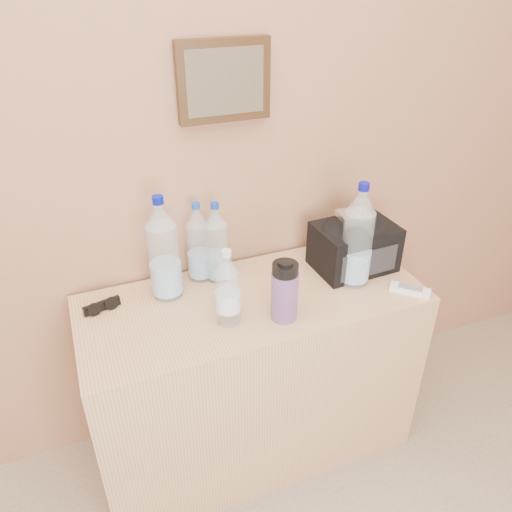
{
  "coord_description": "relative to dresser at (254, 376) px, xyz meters",
  "views": [
    {
      "loc": [
        -0.2,
        0.45,
        1.74
      ],
      "look_at": [
        0.31,
        1.71,
        0.91
      ],
      "focal_mm": 35.0,
      "sensor_mm": 36.0,
      "label": 1
    }
  ],
  "objects": [
    {
      "name": "sunglasses",
      "position": [
        -0.49,
        0.12,
        0.38
      ],
      "size": [
        0.13,
        0.07,
        0.03
      ],
      "primitive_type": null,
      "rotation": [
        0.0,
        0.0,
        0.24
      ],
      "color": "black",
      "rests_on": "dresser"
    },
    {
      "name": "foil_packet",
      "position": [
        0.41,
        0.06,
        0.57
      ],
      "size": [
        0.12,
        0.1,
        0.02
      ],
      "primitive_type": "cube",
      "rotation": [
        0.0,
        0.0,
        -0.13
      ],
      "color": "white",
      "rests_on": "toiletry_bag"
    },
    {
      "name": "pet_large_d",
      "position": [
        0.37,
        -0.04,
        0.53
      ],
      "size": [
        0.1,
        0.1,
        0.38
      ],
      "rotation": [
        0.0,
        0.0,
        0.07
      ],
      "color": "silver",
      "rests_on": "dresser"
    },
    {
      "name": "pet_large_b",
      "position": [
        -0.13,
        0.19,
        0.5
      ],
      "size": [
        0.08,
        0.08,
        0.29
      ],
      "rotation": [
        0.0,
        0.0,
        0.18
      ],
      "color": "silver",
      "rests_on": "dresser"
    },
    {
      "name": "toiletry_bag",
      "position": [
        0.42,
        0.05,
        0.46
      ],
      "size": [
        0.29,
        0.21,
        0.19
      ],
      "primitive_type": null,
      "rotation": [
        0.0,
        0.0,
        0.03
      ],
      "color": "black",
      "rests_on": "dresser"
    },
    {
      "name": "pet_small",
      "position": [
        -0.12,
        -0.09,
        0.48
      ],
      "size": [
        0.08,
        0.08,
        0.26
      ],
      "rotation": [
        0.0,
        0.0,
        0.13
      ],
      "color": "silver",
      "rests_on": "dresser"
    },
    {
      "name": "dresser",
      "position": [
        0.0,
        0.0,
        0.0
      ],
      "size": [
        1.18,
        0.49,
        0.73
      ],
      "primitive_type": "cube",
      "color": "tan",
      "rests_on": "ground"
    },
    {
      "name": "pet_large_c",
      "position": [
        -0.07,
        0.16,
        0.5
      ],
      "size": [
        0.08,
        0.08,
        0.3
      ],
      "rotation": [
        0.0,
        0.0,
        0.12
      ],
      "color": "silver",
      "rests_on": "dresser"
    },
    {
      "name": "pet_large_a",
      "position": [
        -0.26,
        0.13,
        0.53
      ],
      "size": [
        0.1,
        0.1,
        0.37
      ],
      "rotation": [
        0.0,
        0.0,
        0.1
      ],
      "color": "silver",
      "rests_on": "dresser"
    },
    {
      "name": "ac_remote",
      "position": [
        0.52,
        -0.17,
        0.38
      ],
      "size": [
        0.13,
        0.13,
        0.02
      ],
      "primitive_type": "cube",
      "rotation": [
        0.0,
        0.0,
        -0.78
      ],
      "color": "beige",
      "rests_on": "dresser"
    },
    {
      "name": "picture_frame",
      "position": [
        0.0,
        0.24,
        1.03
      ],
      "size": [
        0.3,
        0.03,
        0.25
      ],
      "primitive_type": null,
      "color": "#382311",
      "rests_on": "room_shell"
    },
    {
      "name": "nalgene_bottle",
      "position": [
        0.05,
        -0.13,
        0.47
      ],
      "size": [
        0.09,
        0.09,
        0.21
      ],
      "rotation": [
        0.0,
        0.0,
        0.33
      ],
      "color": "#6D48A8",
      "rests_on": "dresser"
    }
  ]
}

